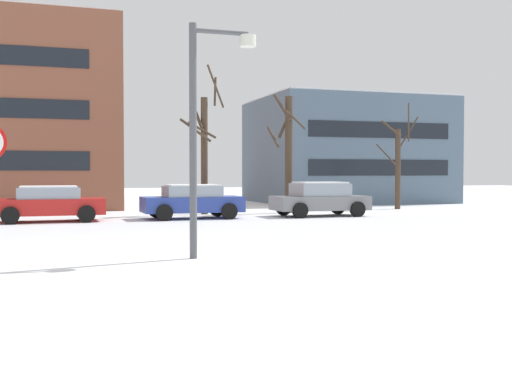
# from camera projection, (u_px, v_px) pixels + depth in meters

# --- Properties ---
(ground_plane) EXTENTS (120.00, 120.00, 0.00)m
(ground_plane) POSITION_uv_depth(u_px,v_px,m) (118.00, 249.00, 15.20)
(ground_plane) COLOR white
(road_surface) EXTENTS (80.00, 9.23, 0.00)m
(road_surface) POSITION_uv_depth(u_px,v_px,m) (106.00, 235.00, 18.64)
(road_surface) COLOR silver
(road_surface) RESTS_ON ground
(street_lamp) EXTENTS (1.49, 0.36, 5.03)m
(street_lamp) POSITION_uv_depth(u_px,v_px,m) (205.00, 115.00, 13.51)
(street_lamp) COLOR #4C4F54
(street_lamp) RESTS_ON ground
(parked_car_red) EXTENTS (4.07, 2.04, 1.35)m
(parked_car_red) POSITION_uv_depth(u_px,v_px,m) (49.00, 203.00, 23.55)
(parked_car_red) COLOR red
(parked_car_red) RESTS_ON ground
(parked_car_blue) EXTENTS (3.99, 2.07, 1.37)m
(parked_car_blue) POSITION_uv_depth(u_px,v_px,m) (192.00, 201.00, 25.17)
(parked_car_blue) COLOR #283D93
(parked_car_blue) RESTS_ON ground
(parked_car_gray) EXTENTS (4.03, 2.11, 1.45)m
(parked_car_gray) POSITION_uv_depth(u_px,v_px,m) (320.00, 199.00, 26.61)
(parked_car_gray) COLOR slate
(parked_car_gray) RESTS_ON ground
(tree_far_right) EXTENTS (1.51, 1.58, 5.43)m
(tree_far_right) POSITION_uv_depth(u_px,v_px,m) (288.00, 151.00, 28.78)
(tree_far_right) COLOR #423326
(tree_far_right) RESTS_ON ground
(tree_far_mid) EXTENTS (1.77, 1.75, 5.32)m
(tree_far_mid) POSITION_uv_depth(u_px,v_px,m) (398.00, 164.00, 31.74)
(tree_far_mid) COLOR #423326
(tree_far_mid) RESTS_ON ground
(tree_far_left) EXTENTS (2.05, 1.55, 6.50)m
(tree_far_left) POSITION_uv_depth(u_px,v_px,m) (204.00, 149.00, 27.83)
(tree_far_left) COLOR #423326
(tree_far_left) RESTS_ON ground
(building_far_right) EXTENTS (11.06, 8.91, 6.48)m
(building_far_right) POSITION_uv_depth(u_px,v_px,m) (346.00, 151.00, 39.68)
(building_far_right) COLOR slate
(building_far_right) RESTS_ON ground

